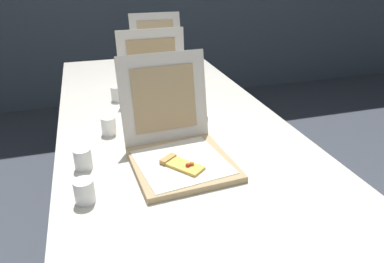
{
  "coord_description": "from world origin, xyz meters",
  "views": [
    {
      "loc": [
        -0.33,
        -0.65,
        1.38
      ],
      "look_at": [
        0.02,
        0.5,
        0.79
      ],
      "focal_mm": 32.75,
      "sensor_mm": 36.0,
      "label": 1
    }
  ],
  "objects": [
    {
      "name": "pizza_box_middle",
      "position": [
        -0.02,
        0.89,
        0.78
      ],
      "size": [
        0.35,
        0.38,
        0.35
      ],
      "rotation": [
        0.0,
        0.0,
        0.03
      ],
      "color": "tan",
      "rests_on": "table"
    },
    {
      "name": "pizza_box_front",
      "position": [
        -0.06,
        0.4,
        0.78
      ],
      "size": [
        0.36,
        0.42,
        0.35
      ],
      "rotation": [
        0.0,
        0.0,
        0.07
      ],
      "color": "tan",
      "rests_on": "table"
    },
    {
      "name": "table",
      "position": [
        0.0,
        0.68,
        0.69
      ],
      "size": [
        0.97,
        2.48,
        0.73
      ],
      "color": "silver",
      "rests_on": "ground"
    },
    {
      "name": "cup_white_near_left",
      "position": [
        -0.38,
        0.25,
        0.77
      ],
      "size": [
        0.06,
        0.06,
        0.07
      ],
      "primitive_type": "cylinder",
      "color": "white",
      "rests_on": "table"
    },
    {
      "name": "cup_white_far",
      "position": [
        -0.2,
        1.07,
        0.77
      ],
      "size": [
        0.06,
        0.06,
        0.07
      ],
      "primitive_type": "cylinder",
      "color": "white",
      "rests_on": "table"
    },
    {
      "name": "pizza_box_back",
      "position": [
        0.12,
        1.47,
        0.78
      ],
      "size": [
        0.33,
        0.42,
        0.34
      ],
      "rotation": [
        0.0,
        0.0,
        0.0
      ],
      "color": "tan",
      "rests_on": "table"
    },
    {
      "name": "cup_white_near_center",
      "position": [
        -0.38,
        0.45,
        0.77
      ],
      "size": [
        0.06,
        0.06,
        0.07
      ],
      "primitive_type": "cylinder",
      "color": "white",
      "rests_on": "table"
    },
    {
      "name": "cup_white_mid",
      "position": [
        -0.28,
        0.69,
        0.77
      ],
      "size": [
        0.06,
        0.06,
        0.07
      ],
      "primitive_type": "cylinder",
      "color": "white",
      "rests_on": "table"
    }
  ]
}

